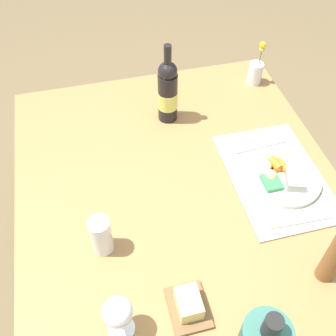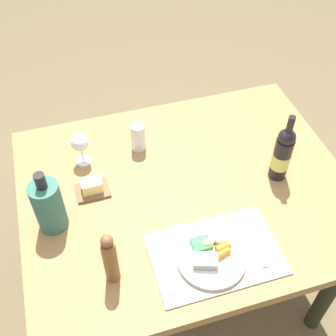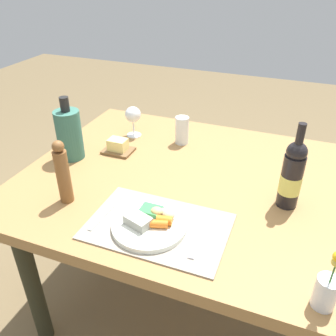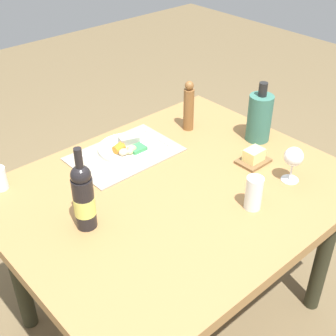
% 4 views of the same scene
% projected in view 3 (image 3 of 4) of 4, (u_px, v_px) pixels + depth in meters
% --- Properties ---
extents(ground_plane, '(8.00, 8.00, 0.00)m').
position_uv_depth(ground_plane, '(184.00, 301.00, 1.79)').
color(ground_plane, brown).
extents(dining_table, '(1.31, 1.06, 0.74)m').
position_uv_depth(dining_table, '(188.00, 195.00, 1.45)').
color(dining_table, '#9A6F3F').
rests_on(dining_table, ground_plane).
extents(placemat, '(0.45, 0.30, 0.01)m').
position_uv_depth(placemat, '(157.00, 226.00, 1.15)').
color(placemat, gray).
rests_on(placemat, dining_table).
extents(dinner_plate, '(0.24, 0.24, 0.05)m').
position_uv_depth(dinner_plate, '(150.00, 223.00, 1.14)').
color(dinner_plate, white).
rests_on(dinner_plate, placemat).
extents(fork, '(0.02, 0.21, 0.00)m').
position_uv_depth(fork, '(107.00, 212.00, 1.21)').
color(fork, silver).
rests_on(fork, placemat).
extents(knife, '(0.03, 0.19, 0.00)m').
position_uv_depth(knife, '(199.00, 237.00, 1.10)').
color(knife, silver).
rests_on(knife, placemat).
extents(butter_dish, '(0.13, 0.10, 0.06)m').
position_uv_depth(butter_dish, '(118.00, 147.00, 1.58)').
color(butter_dish, brown).
rests_on(butter_dish, dining_table).
extents(cooler_bottle, '(0.11, 0.11, 0.27)m').
position_uv_depth(cooler_bottle, '(69.00, 134.00, 1.49)').
color(cooler_bottle, '#346859').
rests_on(cooler_bottle, dining_table).
extents(pepper_mill, '(0.05, 0.05, 0.24)m').
position_uv_depth(pepper_mill, '(63.00, 173.00, 1.22)').
color(pepper_mill, brown).
rests_on(pepper_mill, dining_table).
extents(water_tumbler, '(0.06, 0.06, 0.13)m').
position_uv_depth(water_tumbler, '(182.00, 132.00, 1.64)').
color(water_tumbler, silver).
rests_on(water_tumbler, dining_table).
extents(flower_vase, '(0.06, 0.06, 0.19)m').
position_uv_depth(flower_vase, '(327.00, 290.00, 0.87)').
color(flower_vase, silver).
rests_on(flower_vase, dining_table).
extents(wine_bottle, '(0.07, 0.07, 0.31)m').
position_uv_depth(wine_bottle, '(292.00, 175.00, 1.19)').
color(wine_bottle, black).
rests_on(wine_bottle, dining_table).
extents(wine_glass, '(0.08, 0.08, 0.15)m').
position_uv_depth(wine_glass, '(133.00, 115.00, 1.68)').
color(wine_glass, white).
rests_on(wine_glass, dining_table).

